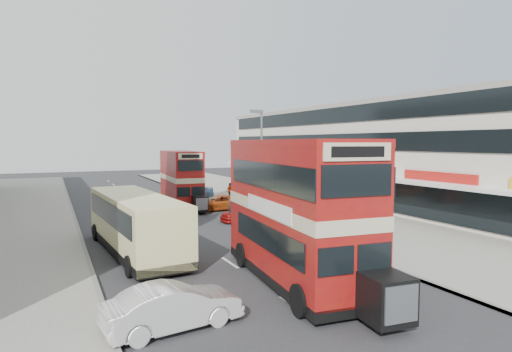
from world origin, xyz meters
TOP-DOWN VIEW (x-y plane):
  - ground at (0.00, 0.00)m, footprint 160.00×160.00m
  - road_surface at (0.00, 20.00)m, footprint 12.00×90.00m
  - pavement_right at (12.00, 20.00)m, footprint 12.00×90.00m
  - kerb_left at (-6.10, 20.00)m, footprint 0.20×90.00m
  - kerb_right at (6.10, 20.00)m, footprint 0.20×90.00m
  - commercial_row at (19.95, 22.00)m, footprint 9.90×46.20m
  - street_lamp at (6.52, 18.00)m, footprint 1.00×0.20m
  - bus_main at (1.36, 4.19)m, footprint 3.68×10.49m
  - bus_second at (2.75, 26.20)m, footprint 2.89×8.85m
  - coach at (-3.72, 11.89)m, footprint 3.49×10.76m
  - car_left_front at (-4.30, 2.00)m, footprint 4.41×2.01m
  - car_right_a at (5.42, 17.51)m, footprint 4.53×2.08m
  - car_right_b at (5.00, 23.25)m, footprint 4.71×2.36m
  - car_right_c at (5.20, 31.25)m, footprint 4.62×2.28m
  - pedestrian_near at (8.32, 13.72)m, footprint 0.79×0.61m
  - pedestrian_far at (8.34, 28.63)m, footprint 0.99×0.77m
  - cyclist at (3.90, 17.16)m, footprint 0.68×1.68m

SIDE VIEW (x-z plane):
  - ground at x=0.00m, z-range 0.00..0.00m
  - road_surface at x=0.00m, z-range 0.00..0.01m
  - pavement_right at x=12.00m, z-range 0.00..0.15m
  - kerb_left at x=-6.10m, z-range -0.01..0.15m
  - kerb_right at x=6.10m, z-range -0.01..0.15m
  - car_right_b at x=5.00m, z-range 0.00..1.28m
  - car_right_a at x=5.42m, z-range 0.00..1.28m
  - cyclist at x=3.90m, z-range -0.33..1.67m
  - car_left_front at x=-4.30m, z-range 0.00..1.40m
  - car_right_c at x=5.20m, z-range 0.00..1.52m
  - pedestrian_far at x=8.34m, z-range 0.15..1.72m
  - pedestrian_near at x=8.32m, z-range 0.15..2.06m
  - coach at x=-3.72m, z-range 0.25..3.06m
  - bus_second at x=2.75m, z-range 0.13..4.93m
  - bus_main at x=1.36m, z-range 0.15..5.81m
  - commercial_row at x=19.95m, z-range 0.05..9.35m
  - street_lamp at x=6.52m, z-range 0.72..8.85m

